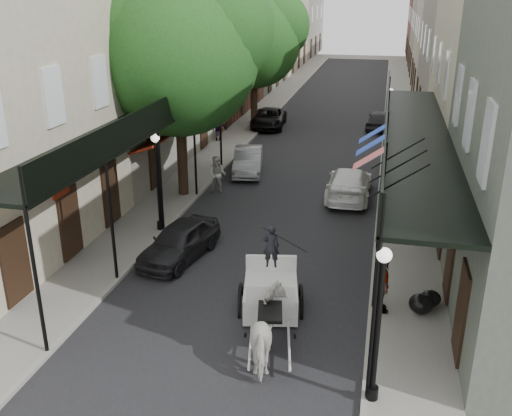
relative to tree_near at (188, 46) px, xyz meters
The scene contains 24 objects.
ground 12.78m from the tree_near, 67.59° to the right, with size 140.00×140.00×0.00m, color gray.
road 12.50m from the tree_near, 66.86° to the left, with size 8.00×90.00×0.01m, color black.
sidewalk_left 11.77m from the tree_near, 94.67° to the left, with size 2.20×90.00×0.12m, color gray.
sidewalk_right 14.91m from the tree_near, 46.88° to the left, with size 2.20×90.00×0.12m, color gray.
building_row_left 20.34m from the tree_near, 102.52° to the left, with size 5.00×80.00×10.50m, color #BFB499.
building_row_right 23.63m from the tree_near, 57.15° to the left, with size 5.00×80.00×10.50m, color gray.
gallery_left 4.06m from the tree_near, 100.49° to the right, with size 2.20×18.05×4.88m.
gallery_right 9.84m from the tree_near, 19.59° to the right, with size 2.20×18.05×4.88m.
tree_near is the anchor object (origin of this frame).
tree_far 14.02m from the tree_near, 90.19° to the left, with size 6.45×6.00×8.61m.
lamppost_right_near 15.39m from the tree_near, 55.73° to the right, with size 0.32×0.32×3.71m.
lamppost_left 6.10m from the tree_near, 88.66° to the right, with size 0.32×0.32×3.71m.
lamppost_right_far 12.24m from the tree_near, 43.31° to the left, with size 0.32×0.32×3.71m.
horse 13.77m from the tree_near, 62.74° to the right, with size 0.96×2.10×1.77m, color silver.
carriage 11.30m from the tree_near, 58.25° to the right, with size 2.09×2.84×2.96m.
pedestrian_walking 5.75m from the tree_near, 33.01° to the left, with size 0.83×0.64×1.70m, color beige.
pedestrian_sidewalk_left 11.00m from the tree_near, 99.68° to the left, with size 1.11×0.64×1.72m, color gray.
pedestrian_sidewalk_right 13.08m from the tree_near, 44.91° to the right, with size 1.00×0.42×1.71m, color gray.
car_left_near 8.66m from the tree_near, 75.50° to the right, with size 1.51×3.76×1.28m, color black.
car_left_mid 7.17m from the tree_near, 67.32° to the left, with size 1.35×3.86×1.27m, color #9E9FA3.
car_left_far 15.03m from the tree_near, 87.52° to the left, with size 2.05×4.44×1.23m, color black.
car_right_near 9.04m from the tree_near, 10.67° to the left, with size 1.85×4.56×1.32m, color white.
car_right_far 17.85m from the tree_near, 62.45° to the left, with size 1.49×3.70×1.26m, color black.
trash_bags 13.93m from the tree_near, 39.88° to the right, with size 0.93×1.08×0.57m.
Camera 1 is at (3.87, -12.70, 8.71)m, focal length 40.00 mm.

